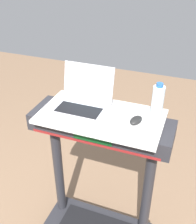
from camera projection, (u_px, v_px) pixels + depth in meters
desk_board at (101, 116)px, 1.69m from camera, size 0.76×0.42×0.02m
laptop at (83, 101)px, 1.73m from camera, size 0.34×0.29×0.25m
computer_mouse at (136, 120)px, 1.60m from camera, size 0.09×0.11×0.03m
water_bottle at (157, 103)px, 1.59m from camera, size 0.07×0.07×0.24m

